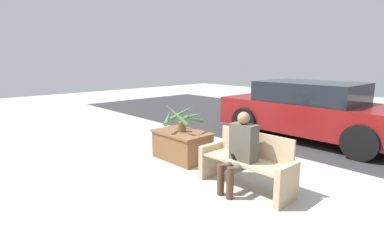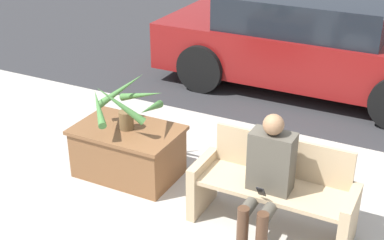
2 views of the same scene
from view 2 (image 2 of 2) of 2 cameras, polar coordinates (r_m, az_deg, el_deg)
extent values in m
cube|color=#2D2D30|center=(9.62, 17.04, 5.80)|extent=(20.00, 6.00, 0.01)
cube|color=tan|center=(5.25, 1.11, -6.84)|extent=(0.09, 0.52, 0.56)
cube|color=tan|center=(4.91, 16.31, -10.63)|extent=(0.09, 0.52, 0.56)
cube|color=tan|center=(4.95, 8.54, -7.20)|extent=(1.32, 0.48, 0.04)
cube|color=tan|center=(5.04, 9.61, -3.79)|extent=(1.32, 0.04, 0.39)
cube|color=#4C473D|center=(4.76, 8.47, -4.39)|extent=(0.39, 0.22, 0.56)
sphere|color=#8C6647|center=(4.57, 8.69, -0.49)|extent=(0.18, 0.18, 0.18)
cylinder|color=#4C473D|center=(4.80, 6.41, -8.69)|extent=(0.11, 0.40, 0.11)
cylinder|color=#4C473D|center=(4.76, 8.40, -9.20)|extent=(0.11, 0.40, 0.11)
cylinder|color=#472D1E|center=(4.75, 5.40, -11.66)|extent=(0.10, 0.10, 0.47)
cylinder|color=#472D1E|center=(4.71, 7.43, -12.21)|extent=(0.10, 0.10, 0.47)
cube|color=black|center=(4.67, 7.38, -7.59)|extent=(0.07, 0.09, 0.12)
cube|color=brown|center=(5.85, -6.82, -3.37)|extent=(1.08, 0.68, 0.56)
cube|color=brown|center=(5.73, -6.96, -1.09)|extent=(1.13, 0.73, 0.04)
cylinder|color=brown|center=(5.67, -7.02, -0.01)|extent=(0.15, 0.15, 0.20)
cone|color=#427538|center=(5.51, -4.42, 1.26)|extent=(0.20, 0.59, 0.23)
cone|color=#427538|center=(5.79, -5.41, 2.67)|extent=(0.58, 0.14, 0.26)
cone|color=#427538|center=(5.80, -7.59, 3.23)|extent=(0.45, 0.43, 0.37)
cone|color=#427538|center=(5.57, -9.94, 1.30)|extent=(0.46, 0.48, 0.24)
cone|color=#427538|center=(5.36, -7.66, 1.61)|extent=(0.50, 0.27, 0.42)
cube|color=maroon|center=(8.21, 12.59, 7.25)|extent=(4.49, 1.80, 0.70)
cube|color=black|center=(8.07, 12.21, 11.37)|extent=(2.34, 1.66, 0.48)
cylinder|color=black|center=(7.93, 0.90, 5.50)|extent=(0.72, 0.18, 0.72)
cylinder|color=black|center=(9.50, 5.78, 8.83)|extent=(0.72, 0.18, 0.72)
camera|label=1|loc=(1.87, 78.65, -38.21)|focal=28.00mm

